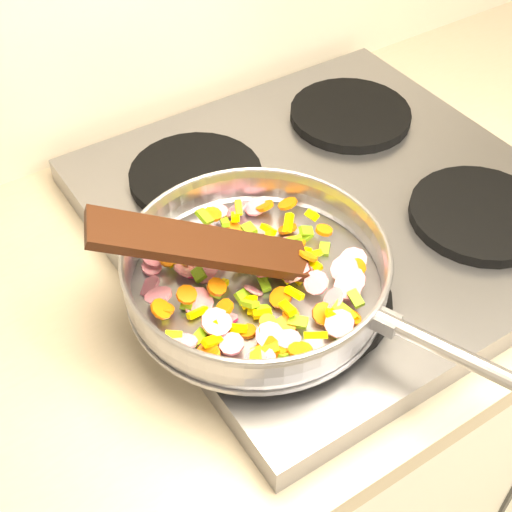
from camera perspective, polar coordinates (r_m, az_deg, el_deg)
cooktop at (r=1.01m, az=6.12°, el=3.71°), size 0.60×0.60×0.04m
grate_fl at (r=0.85m, az=4.51°, el=-3.54°), size 0.19×0.19×0.02m
grate_fr at (r=1.01m, az=17.49°, el=3.20°), size 0.19×0.19×0.02m
grate_bl at (r=1.02m, az=-4.84°, el=6.41°), size 0.19×0.19×0.02m
grate_br at (r=1.15m, az=7.55°, el=11.16°), size 0.19×0.19×0.02m
saute_pan at (r=0.83m, az=0.12°, el=-1.04°), size 0.35×0.50×0.06m
vegetable_heap at (r=0.83m, az=-0.18°, el=-2.19°), size 0.27×0.27×0.05m
wooden_spatula at (r=0.80m, az=-4.33°, el=0.88°), size 0.25×0.15×0.11m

